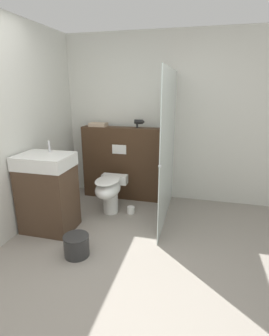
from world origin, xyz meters
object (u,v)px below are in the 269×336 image
Objects in this scene: toilet at (109,190)px; waste_bin at (77,246)px; hair_drier at (139,122)px; sink_vanity at (48,193)px.

toilet is 2.27× the size of waste_bin.
toilet is at bearing 89.14° from waste_bin.
toilet is at bearing -114.25° from hair_drier.
hair_drier is (0.28, 0.62, 0.88)m from toilet.
sink_vanity is 7.12× the size of hair_drier.
sink_vanity reaches higher than waste_bin.
toilet is 0.84m from sink_vanity.
waste_bin is (-0.29, -1.63, -1.11)m from hair_drier.
sink_vanity is at bearing -135.22° from toilet.
waste_bin is at bearing -37.28° from sink_vanity.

